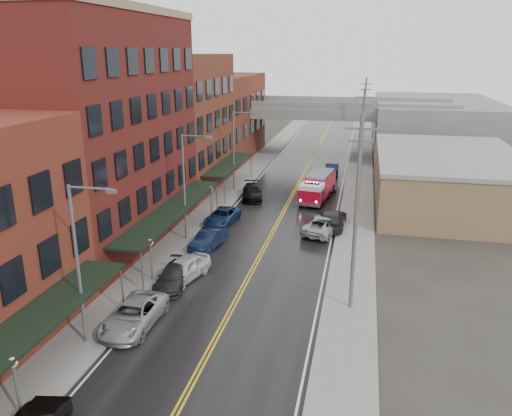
# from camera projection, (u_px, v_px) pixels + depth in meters

# --- Properties ---
(road) EXTENTS (11.00, 160.00, 0.02)m
(road) POSITION_uv_depth(u_px,v_px,m) (278.00, 223.00, 46.48)
(road) COLOR black
(road) RESTS_ON ground
(sidewalk_left) EXTENTS (3.00, 160.00, 0.15)m
(sidewalk_left) POSITION_uv_depth(u_px,v_px,m) (203.00, 217.00, 47.94)
(sidewalk_left) COLOR slate
(sidewalk_left) RESTS_ON ground
(sidewalk_right) EXTENTS (3.00, 160.00, 0.15)m
(sidewalk_right) POSITION_uv_depth(u_px,v_px,m) (357.00, 228.00, 44.98)
(sidewalk_right) COLOR slate
(sidewalk_right) RESTS_ON ground
(curb_left) EXTENTS (0.30, 160.00, 0.15)m
(curb_left) POSITION_uv_depth(u_px,v_px,m) (219.00, 218.00, 47.61)
(curb_left) COLOR gray
(curb_left) RESTS_ON ground
(curb_right) EXTENTS (0.30, 160.00, 0.15)m
(curb_right) POSITION_uv_depth(u_px,v_px,m) (339.00, 227.00, 45.32)
(curb_right) COLOR gray
(curb_right) RESTS_ON ground
(brick_building_b) EXTENTS (9.00, 20.00, 18.00)m
(brick_building_b) POSITION_uv_depth(u_px,v_px,m) (101.00, 134.00, 39.95)
(brick_building_b) COLOR #541816
(brick_building_b) RESTS_ON ground
(brick_building_c) EXTENTS (9.00, 15.00, 15.00)m
(brick_building_c) POSITION_uv_depth(u_px,v_px,m) (179.00, 123.00, 56.70)
(brick_building_c) COLOR #5D2C1C
(brick_building_c) RESTS_ON ground
(brick_building_far) EXTENTS (9.00, 20.00, 12.00)m
(brick_building_far) POSITION_uv_depth(u_px,v_px,m) (222.00, 117.00, 73.46)
(brick_building_far) COLOR maroon
(brick_building_far) RESTS_ON ground
(tan_building) EXTENTS (14.00, 22.00, 5.00)m
(tan_building) POSITION_uv_depth(u_px,v_px,m) (446.00, 180.00, 51.81)
(tan_building) COLOR #8C6D4B
(tan_building) RESTS_ON ground
(right_far_block) EXTENTS (18.00, 30.00, 8.00)m
(right_far_block) POSITION_uv_depth(u_px,v_px,m) (433.00, 126.00, 78.91)
(right_far_block) COLOR slate
(right_far_block) RESTS_ON ground
(awning_0) EXTENTS (2.60, 16.00, 3.09)m
(awning_0) POSITION_uv_depth(u_px,v_px,m) (20.00, 332.00, 22.88)
(awning_0) COLOR black
(awning_0) RESTS_ON ground
(awning_1) EXTENTS (2.60, 18.00, 3.09)m
(awning_1) POSITION_uv_depth(u_px,v_px,m) (173.00, 210.00, 40.58)
(awning_1) COLOR black
(awning_1) RESTS_ON ground
(awning_2) EXTENTS (2.60, 13.00, 3.09)m
(awning_2) POSITION_uv_depth(u_px,v_px,m) (229.00, 164.00, 56.89)
(awning_2) COLOR black
(awning_2) RESTS_ON ground
(globe_lamp_0) EXTENTS (0.44, 0.44, 3.12)m
(globe_lamp_0) POSITION_uv_depth(u_px,v_px,m) (15.00, 375.00, 21.00)
(globe_lamp_0) COLOR #59595B
(globe_lamp_0) RESTS_ON ground
(globe_lamp_1) EXTENTS (0.44, 0.44, 3.12)m
(globe_lamp_1) POSITION_uv_depth(u_px,v_px,m) (151.00, 250.00, 34.04)
(globe_lamp_1) COLOR #59595B
(globe_lamp_1) RESTS_ON ground
(globe_lamp_2) EXTENTS (0.44, 0.44, 3.12)m
(globe_lamp_2) POSITION_uv_depth(u_px,v_px,m) (211.00, 195.00, 47.09)
(globe_lamp_2) COLOR #59595B
(globe_lamp_2) RESTS_ON ground
(street_lamp_0) EXTENTS (2.64, 0.22, 9.00)m
(street_lamp_0) POSITION_uv_depth(u_px,v_px,m) (81.00, 256.00, 25.75)
(street_lamp_0) COLOR #59595B
(street_lamp_0) RESTS_ON ground
(street_lamp_1) EXTENTS (2.64, 0.22, 9.00)m
(street_lamp_1) POSITION_uv_depth(u_px,v_px,m) (187.00, 181.00, 40.66)
(street_lamp_1) COLOR #59595B
(street_lamp_1) RESTS_ON ground
(street_lamp_2) EXTENTS (2.64, 0.22, 9.00)m
(street_lamp_2) POSITION_uv_depth(u_px,v_px,m) (236.00, 146.00, 55.57)
(street_lamp_2) COLOR #59595B
(street_lamp_2) RESTS_ON ground
(utility_pole_0) EXTENTS (1.80, 0.24, 12.00)m
(utility_pole_0) POSITION_uv_depth(u_px,v_px,m) (356.00, 212.00, 29.15)
(utility_pole_0) COLOR #59595B
(utility_pole_0) RESTS_ON ground
(utility_pole_1) EXTENTS (1.80, 0.24, 12.00)m
(utility_pole_1) POSITION_uv_depth(u_px,v_px,m) (361.00, 149.00, 47.79)
(utility_pole_1) COLOR #59595B
(utility_pole_1) RESTS_ON ground
(utility_pole_2) EXTENTS (1.80, 0.24, 12.00)m
(utility_pole_2) POSITION_uv_depth(u_px,v_px,m) (364.00, 122.00, 66.42)
(utility_pole_2) COLOR #59595B
(utility_pole_2) RESTS_ON ground
(overpass) EXTENTS (40.00, 10.00, 7.50)m
(overpass) POSITION_uv_depth(u_px,v_px,m) (315.00, 116.00, 74.50)
(overpass) COLOR slate
(overpass) RESTS_ON ground
(fire_truck) EXTENTS (3.85, 7.84, 2.77)m
(fire_truck) POSITION_uv_depth(u_px,v_px,m) (317.00, 186.00, 53.29)
(fire_truck) COLOR #AF081E
(fire_truck) RESTS_ON ground
(parked_car_left_2) EXTENTS (2.54, 5.41, 1.50)m
(parked_car_left_2) POSITION_uv_depth(u_px,v_px,m) (134.00, 315.00, 28.82)
(parked_car_left_2) COLOR #979B9F
(parked_car_left_2) RESTS_ON ground
(parked_car_left_3) EXTENTS (2.30, 4.82, 1.36)m
(parked_car_left_3) POSITION_uv_depth(u_px,v_px,m) (173.00, 276.00, 33.91)
(parked_car_left_3) COLOR #232325
(parked_car_left_3) RESTS_ON ground
(parked_car_left_4) EXTENTS (3.04, 5.05, 1.61)m
(parked_car_left_4) POSITION_uv_depth(u_px,v_px,m) (184.00, 269.00, 34.82)
(parked_car_left_4) COLOR silver
(parked_car_left_4) RESTS_ON ground
(parked_car_left_5) EXTENTS (2.30, 4.69, 1.48)m
(parked_car_left_5) POSITION_uv_depth(u_px,v_px,m) (209.00, 239.00, 40.45)
(parked_car_left_5) COLOR black
(parked_car_left_5) RESTS_ON ground
(parked_car_left_6) EXTENTS (2.67, 5.13, 1.38)m
(parked_car_left_6) POSITION_uv_depth(u_px,v_px,m) (222.00, 216.00, 46.17)
(parked_car_left_6) COLOR #15284F
(parked_car_left_6) RESTS_ON ground
(parked_car_left_7) EXTENTS (3.18, 5.51, 1.50)m
(parked_car_left_7) POSITION_uv_depth(u_px,v_px,m) (252.00, 192.00, 53.97)
(parked_car_left_7) COLOR black
(parked_car_left_7) RESTS_ON ground
(parked_car_right_0) EXTENTS (3.95, 5.91, 1.51)m
(parked_car_right_0) POSITION_uv_depth(u_px,v_px,m) (324.00, 225.00, 43.68)
(parked_car_right_0) COLOR #A9ACB1
(parked_car_right_0) RESTS_ON ground
(parked_car_right_1) EXTENTS (2.59, 5.86, 1.67)m
(parked_car_right_1) POSITION_uv_depth(u_px,v_px,m) (332.00, 219.00, 45.03)
(parked_car_right_1) COLOR black
(parked_car_right_1) RESTS_ON ground
(parked_car_right_2) EXTENTS (2.70, 4.29, 1.36)m
(parked_car_right_2) POSITION_uv_depth(u_px,v_px,m) (328.00, 183.00, 58.06)
(parked_car_right_2) COLOR #BBBBBB
(parked_car_right_2) RESTS_ON ground
(parked_car_right_3) EXTENTS (1.80, 4.73, 1.54)m
(parked_car_right_3) POSITION_uv_depth(u_px,v_px,m) (332.00, 169.00, 64.51)
(parked_car_right_3) COLOR black
(parked_car_right_3) RESTS_ON ground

